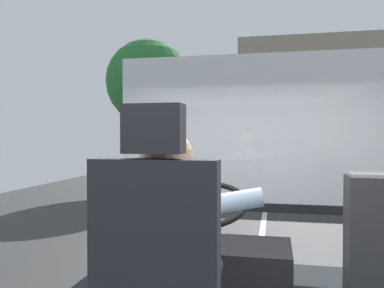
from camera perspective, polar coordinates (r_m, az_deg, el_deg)
name	(u,v)px	position (r m, az deg, el deg)	size (l,w,h in m)	color
ground	(266,209)	(11.07, 10.68, -9.27)	(18.00, 44.00, 0.06)	#303030
bus_driver	(170,246)	(1.70, -3.30, -14.71)	(0.78, 0.59, 0.77)	black
steering_console	(213,267)	(2.96, 3.15, -17.53)	(1.10, 0.99, 0.88)	black
fare_box	(368,246)	(2.85, 24.33, -13.39)	(0.27, 0.26, 0.94)	#333338
windshield_panel	(248,150)	(3.71, 8.17, -0.87)	(2.50, 0.08, 1.48)	silver
street_tree	(148,82)	(14.65, -6.37, 8.92)	(3.11, 3.11, 5.52)	#4C3828
parked_car_white	(363,159)	(23.56, 23.67, -1.99)	(1.99, 4.04, 1.36)	silver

